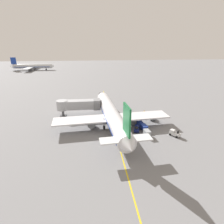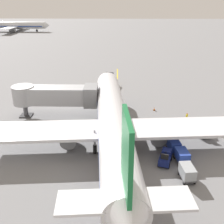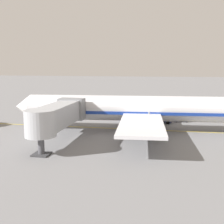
{
  "view_description": "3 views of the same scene",
  "coord_description": "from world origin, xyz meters",
  "px_view_note": "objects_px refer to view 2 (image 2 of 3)",
  "views": [
    {
      "loc": [
        -5.41,
        -43.89,
        20.95
      ],
      "look_at": [
        -0.4,
        0.85,
        4.15
      ],
      "focal_mm": 29.77,
      "sensor_mm": 36.0,
      "label": 1
    },
    {
      "loc": [
        0.03,
        -28.87,
        17.61
      ],
      "look_at": [
        -0.65,
        3.61,
        3.59
      ],
      "focal_mm": 43.67,
      "sensor_mm": 36.0,
      "label": 2
    },
    {
      "loc": [
        -42.09,
        -2.9,
        9.6
      ],
      "look_at": [
        -0.73,
        4.97,
        2.66
      ],
      "focal_mm": 45.9,
      "sensor_mm": 36.0,
      "label": 3
    }
  ],
  "objects_px": {
    "baggage_cart_second_in_train": "(174,145)",
    "jet_bridge": "(56,95)",
    "pushback_tractor": "(108,80)",
    "safety_cone_nose_left": "(127,107)",
    "baggage_tug_spare": "(165,158)",
    "baggage_cart_tail_end": "(187,172)",
    "distant_taxiing_airliner": "(16,25)",
    "baggage_tug_trailing": "(203,130)",
    "baggage_cart_front": "(166,133)",
    "ground_crew_wing_walker": "(187,117)",
    "baggage_cart_third_in_train": "(182,155)",
    "safety_cone_nose_right": "(154,109)",
    "ground_crew_loader": "(178,122)",
    "parked_airliner": "(113,123)"
  },
  "relations": [
    {
      "from": "baggage_cart_front",
      "to": "jet_bridge",
      "type": "bearing_deg",
      "value": 155.42
    },
    {
      "from": "distant_taxiing_airliner",
      "to": "baggage_tug_trailing",
      "type": "bearing_deg",
      "value": -60.18
    },
    {
      "from": "pushback_tractor",
      "to": "safety_cone_nose_left",
      "type": "height_order",
      "value": "pushback_tractor"
    },
    {
      "from": "baggage_cart_second_in_train",
      "to": "ground_crew_wing_walker",
      "type": "relative_size",
      "value": 1.75
    },
    {
      "from": "jet_bridge",
      "to": "ground_crew_wing_walker",
      "type": "bearing_deg",
      "value": -6.44
    },
    {
      "from": "baggage_tug_trailing",
      "to": "pushback_tractor",
      "type": "bearing_deg",
      "value": 122.09
    },
    {
      "from": "baggage_tug_spare",
      "to": "baggage_cart_tail_end",
      "type": "distance_m",
      "value": 3.43
    },
    {
      "from": "baggage_tug_trailing",
      "to": "safety_cone_nose_left",
      "type": "height_order",
      "value": "baggage_tug_trailing"
    },
    {
      "from": "baggage_cart_third_in_train",
      "to": "ground_crew_loader",
      "type": "xyz_separation_m",
      "value": [
        1.32,
        8.69,
        0.0
      ]
    },
    {
      "from": "pushback_tractor",
      "to": "safety_cone_nose_right",
      "type": "bearing_deg",
      "value": -58.86
    },
    {
      "from": "baggage_tug_trailing",
      "to": "baggage_cart_front",
      "type": "xyz_separation_m",
      "value": [
        -5.25,
        -1.47,
        0.24
      ]
    },
    {
      "from": "parked_airliner",
      "to": "baggage_cart_third_in_train",
      "type": "xyz_separation_m",
      "value": [
        7.84,
        -3.74,
        -2.24
      ]
    },
    {
      "from": "jet_bridge",
      "to": "baggage_cart_tail_end",
      "type": "bearing_deg",
      "value": -43.25
    },
    {
      "from": "pushback_tractor",
      "to": "baggage_tug_spare",
      "type": "height_order",
      "value": "pushback_tractor"
    },
    {
      "from": "parked_airliner",
      "to": "pushback_tractor",
      "type": "xyz_separation_m",
      "value": [
        -1.49,
        24.9,
        -2.09
      ]
    },
    {
      "from": "baggage_tug_spare",
      "to": "baggage_cart_third_in_train",
      "type": "relative_size",
      "value": 0.93
    },
    {
      "from": "baggage_cart_second_in_train",
      "to": "ground_crew_loader",
      "type": "distance_m",
      "value": 6.59
    },
    {
      "from": "baggage_tug_spare",
      "to": "distant_taxiing_airliner",
      "type": "height_order",
      "value": "distant_taxiing_airliner"
    },
    {
      "from": "safety_cone_nose_left",
      "to": "distant_taxiing_airliner",
      "type": "distance_m",
      "value": 117.21
    },
    {
      "from": "ground_crew_loader",
      "to": "safety_cone_nose_right",
      "type": "xyz_separation_m",
      "value": [
        -2.55,
        6.55,
        -0.66
      ]
    },
    {
      "from": "baggage_cart_second_in_train",
      "to": "ground_crew_wing_walker",
      "type": "height_order",
      "value": "ground_crew_wing_walker"
    },
    {
      "from": "baggage_tug_trailing",
      "to": "baggage_cart_front",
      "type": "height_order",
      "value": "baggage_tug_trailing"
    },
    {
      "from": "distant_taxiing_airliner",
      "to": "baggage_cart_second_in_train",
      "type": "bearing_deg",
      "value": -62.98
    },
    {
      "from": "pushback_tractor",
      "to": "ground_crew_loader",
      "type": "height_order",
      "value": "pushback_tractor"
    },
    {
      "from": "parked_airliner",
      "to": "jet_bridge",
      "type": "bearing_deg",
      "value": 135.26
    },
    {
      "from": "baggage_cart_second_in_train",
      "to": "baggage_cart_tail_end",
      "type": "bearing_deg",
      "value": -86.12
    },
    {
      "from": "ground_crew_loader",
      "to": "pushback_tractor",
      "type": "bearing_deg",
      "value": 118.07
    },
    {
      "from": "safety_cone_nose_right",
      "to": "safety_cone_nose_left",
      "type": "bearing_deg",
      "value": 169.73
    },
    {
      "from": "baggage_cart_tail_end",
      "to": "ground_crew_wing_walker",
      "type": "height_order",
      "value": "ground_crew_wing_walker"
    },
    {
      "from": "jet_bridge",
      "to": "pushback_tractor",
      "type": "height_order",
      "value": "jet_bridge"
    },
    {
      "from": "baggage_cart_third_in_train",
      "to": "baggage_cart_tail_end",
      "type": "distance_m",
      "value": 3.06
    },
    {
      "from": "ground_crew_wing_walker",
      "to": "distant_taxiing_airliner",
      "type": "bearing_deg",
      "value": 120.06
    },
    {
      "from": "baggage_cart_second_in_train",
      "to": "jet_bridge",
      "type": "bearing_deg",
      "value": 147.78
    },
    {
      "from": "baggage_cart_third_in_train",
      "to": "safety_cone_nose_right",
      "type": "xyz_separation_m",
      "value": [
        -1.23,
        15.24,
        -0.66
      ]
    },
    {
      "from": "jet_bridge",
      "to": "baggage_cart_tail_end",
      "type": "distance_m",
      "value": 23.03
    },
    {
      "from": "baggage_cart_tail_end",
      "to": "safety_cone_nose_right",
      "type": "height_order",
      "value": "baggage_cart_tail_end"
    },
    {
      "from": "baggage_tug_trailing",
      "to": "safety_cone_nose_right",
      "type": "height_order",
      "value": "baggage_tug_trailing"
    },
    {
      "from": "pushback_tractor",
      "to": "ground_crew_loader",
      "type": "xyz_separation_m",
      "value": [
        10.64,
        -19.95,
        -0.15
      ]
    },
    {
      "from": "pushback_tractor",
      "to": "baggage_cart_tail_end",
      "type": "xyz_separation_m",
      "value": [
        9.19,
        -31.7,
        -0.15
      ]
    },
    {
      "from": "baggage_cart_front",
      "to": "safety_cone_nose_left",
      "type": "distance_m",
      "value": 11.79
    },
    {
      "from": "baggage_tug_spare",
      "to": "safety_cone_nose_left",
      "type": "height_order",
      "value": "baggage_tug_spare"
    },
    {
      "from": "baggage_tug_spare",
      "to": "distant_taxiing_airliner",
      "type": "distance_m",
      "value": 133.38
    },
    {
      "from": "baggage_cart_third_in_train",
      "to": "jet_bridge",
      "type": "bearing_deg",
      "value": 143.07
    },
    {
      "from": "jet_bridge",
      "to": "baggage_cart_third_in_train",
      "type": "bearing_deg",
      "value": -36.93
    },
    {
      "from": "baggage_cart_second_in_train",
      "to": "safety_cone_nose_right",
      "type": "distance_m",
      "value": 12.93
    },
    {
      "from": "jet_bridge",
      "to": "baggage_cart_second_in_train",
      "type": "bearing_deg",
      "value": -32.22
    },
    {
      "from": "jet_bridge",
      "to": "pushback_tractor",
      "type": "distance_m",
      "value": 17.83
    },
    {
      "from": "distant_taxiing_airliner",
      "to": "baggage_cart_tail_end",
      "type": "bearing_deg",
      "value": -63.87
    },
    {
      "from": "ground_crew_loader",
      "to": "safety_cone_nose_left",
      "type": "distance_m",
      "value": 10.24
    },
    {
      "from": "baggage_cart_second_in_train",
      "to": "distant_taxiing_airliner",
      "type": "height_order",
      "value": "distant_taxiing_airliner"
    }
  ]
}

